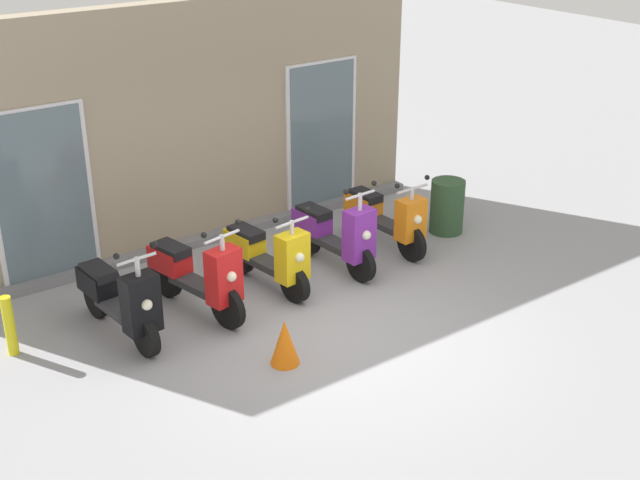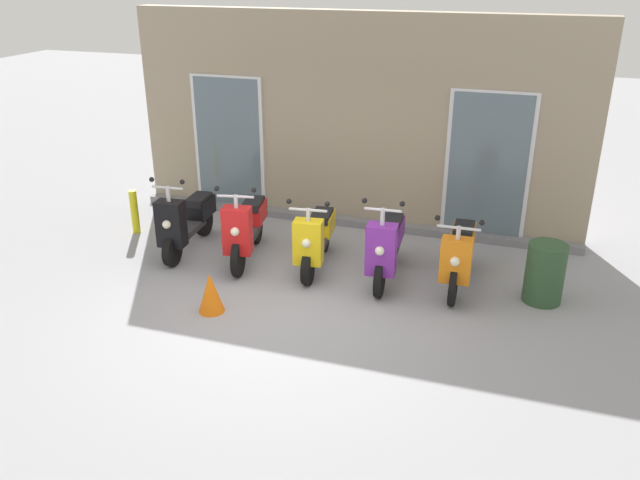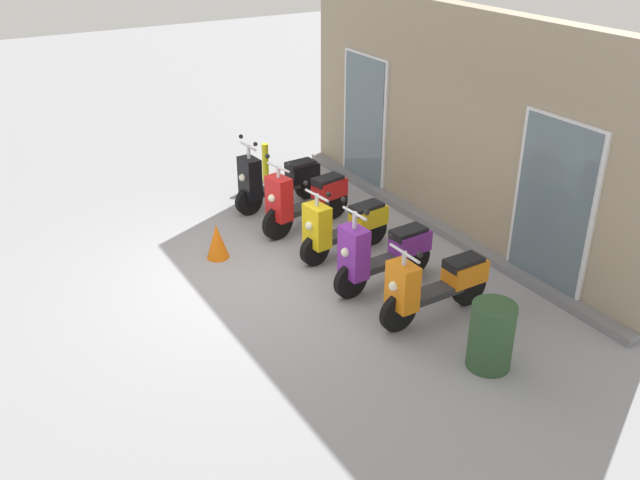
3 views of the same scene
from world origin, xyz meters
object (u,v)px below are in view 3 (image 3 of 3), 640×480
object	(u,v)px
scooter_red	(305,199)
scooter_orange	(435,284)
scooter_black	(276,180)
scooter_yellow	(344,226)
scooter_purple	(382,253)
traffic_cone	(217,241)
curb_bollard	(265,163)
trash_bin	(491,336)

from	to	relation	value
scooter_red	scooter_orange	bearing A→B (deg)	2.25
scooter_black	scooter_orange	world-z (taller)	scooter_black
scooter_yellow	scooter_purple	bearing A→B (deg)	-3.16
scooter_black	scooter_purple	xyz separation A→B (m)	(3.01, -0.01, 0.02)
traffic_cone	scooter_purple	bearing A→B (deg)	39.99
scooter_yellow	scooter_orange	bearing A→B (deg)	1.76
scooter_orange	scooter_yellow	bearing A→B (deg)	-178.24
traffic_cone	scooter_yellow	bearing A→B (deg)	62.79
curb_bollard	trash_bin	size ratio (longest dim) A/B	0.90
scooter_red	curb_bollard	xyz separation A→B (m)	(-2.10, 0.37, -0.15)
scooter_yellow	curb_bollard	size ratio (longest dim) A/B	2.18
scooter_purple	traffic_cone	size ratio (longest dim) A/B	3.01
scooter_red	scooter_yellow	xyz separation A→B (m)	(1.03, 0.06, -0.05)
scooter_yellow	scooter_orange	size ratio (longest dim) A/B	0.94
scooter_yellow	trash_bin	xyz separation A→B (m)	(3.05, -0.03, -0.06)
trash_bin	scooter_red	bearing A→B (deg)	-179.66
scooter_purple	trash_bin	bearing A→B (deg)	0.65
scooter_yellow	scooter_orange	xyz separation A→B (m)	(1.97, 0.06, 0.02)
scooter_red	scooter_yellow	distance (m)	1.03
scooter_black	scooter_purple	distance (m)	3.01
scooter_yellow	traffic_cone	distance (m)	1.81
scooter_orange	curb_bollard	world-z (taller)	scooter_orange
scooter_black	scooter_yellow	world-z (taller)	scooter_black
curb_bollard	scooter_yellow	bearing A→B (deg)	-5.73
curb_bollard	scooter_black	bearing A→B (deg)	-17.61
scooter_orange	traffic_cone	xyz separation A→B (m)	(-2.79, -1.66, -0.21)
scooter_red	scooter_purple	distance (m)	2.04
scooter_orange	trash_bin	xyz separation A→B (m)	(1.08, -0.09, -0.08)
scooter_orange	scooter_purple	bearing A→B (deg)	-173.01
curb_bollard	trash_bin	world-z (taller)	trash_bin
scooter_black	trash_bin	bearing A→B (deg)	0.15
scooter_yellow	traffic_cone	world-z (taller)	scooter_yellow
scooter_red	traffic_cone	bearing A→B (deg)	-82.46
scooter_red	scooter_orange	distance (m)	3.00
scooter_red	scooter_orange	size ratio (longest dim) A/B	1.02
scooter_purple	traffic_cone	bearing A→B (deg)	-140.01
scooter_black	scooter_purple	bearing A→B (deg)	-0.19
scooter_purple	curb_bollard	size ratio (longest dim) A/B	2.23
scooter_yellow	scooter_orange	distance (m)	1.97
scooter_black	scooter_purple	size ratio (longest dim) A/B	1.03
scooter_red	scooter_purple	bearing A→B (deg)	0.03
scooter_orange	traffic_cone	world-z (taller)	scooter_orange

